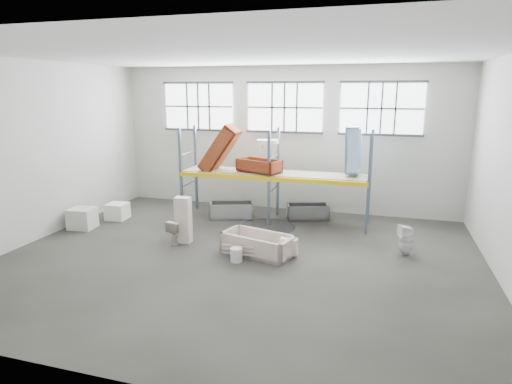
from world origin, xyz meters
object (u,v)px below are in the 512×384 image
at_px(bathtub_beige, 258,244).
at_px(rust_tub_flat, 259,165).
at_px(blue_tub_upright, 353,150).
at_px(cistern_tall, 183,220).
at_px(steel_tub_left, 232,210).
at_px(carton_near, 82,218).
at_px(toilet_beige, 178,231).
at_px(steel_tub_right, 308,212).
at_px(bucket, 236,255).
at_px(toilet_white, 406,240).

relative_size(bathtub_beige, rust_tub_flat, 1.30).
bearing_deg(blue_tub_upright, rust_tub_flat, -173.98).
xyz_separation_m(cistern_tall, steel_tub_left, (0.48, 2.64, -0.39)).
height_order(rust_tub_flat, carton_near, rust_tub_flat).
relative_size(blue_tub_upright, carton_near, 1.92).
bearing_deg(toilet_beige, carton_near, 4.09).
bearing_deg(bathtub_beige, cistern_tall, -171.25).
xyz_separation_m(cistern_tall, blue_tub_upright, (4.34, 2.98, 1.74)).
height_order(steel_tub_right, bucket, steel_tub_right).
xyz_separation_m(steel_tub_left, carton_near, (-4.05, -2.37, 0.05)).
distance_m(bathtub_beige, carton_near, 5.84).
bearing_deg(toilet_beige, cistern_tall, -157.56).
bearing_deg(steel_tub_left, bucket, -68.47).
bearing_deg(toilet_beige, steel_tub_left, -94.33).
bearing_deg(bucket, cistern_tall, 154.30).
relative_size(toilet_white, blue_tub_upright, 0.56).
bearing_deg(rust_tub_flat, carton_near, -154.26).
bearing_deg(steel_tub_left, blue_tub_upright, 5.11).
distance_m(steel_tub_right, rust_tub_flat, 2.26).
relative_size(cistern_tall, steel_tub_right, 0.97).
distance_m(toilet_white, steel_tub_left, 5.76).
xyz_separation_m(bathtub_beige, toilet_white, (3.69, 1.06, 0.13)).
bearing_deg(blue_tub_upright, toilet_white, -53.71).
height_order(blue_tub_upright, bucket, blue_tub_upright).
relative_size(steel_tub_right, bucket, 3.86).
relative_size(cistern_tall, carton_near, 1.77).
xyz_separation_m(bathtub_beige, rust_tub_flat, (-0.82, 2.93, 1.55)).
relative_size(steel_tub_right, blue_tub_upright, 0.95).
xyz_separation_m(steel_tub_right, bucket, (-1.07, -4.15, -0.07)).
relative_size(blue_tub_upright, bucket, 4.05).
xyz_separation_m(steel_tub_left, blue_tub_upright, (3.86, 0.35, 2.13)).
xyz_separation_m(rust_tub_flat, carton_near, (-4.99, -2.41, -1.50)).
height_order(steel_tub_right, rust_tub_flat, rust_tub_flat).
bearing_deg(rust_tub_flat, steel_tub_right, 20.58).
xyz_separation_m(bathtub_beige, toilet_beige, (-2.41, 0.22, 0.06)).
bearing_deg(toilet_white, bathtub_beige, -96.79).
bearing_deg(blue_tub_upright, bucket, -122.39).
bearing_deg(steel_tub_right, bathtub_beige, -101.34).
distance_m(toilet_beige, steel_tub_right, 4.53).
height_order(toilet_white, bucket, toilet_white).
bearing_deg(toilet_beige, blue_tub_upright, -136.92).
bearing_deg(steel_tub_left, carton_near, -149.65).
distance_m(steel_tub_left, steel_tub_right, 2.54).
relative_size(bathtub_beige, steel_tub_right, 1.37).
bearing_deg(bucket, steel_tub_left, 111.53).
xyz_separation_m(bucket, carton_near, (-5.44, 1.17, 0.14)).
relative_size(steel_tub_left, blue_tub_upright, 1.02).
xyz_separation_m(toilet_beige, cistern_tall, (0.17, 0.04, 0.32)).
relative_size(steel_tub_right, rust_tub_flat, 0.95).
height_order(toilet_beige, cistern_tall, cistern_tall).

